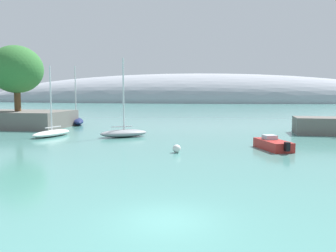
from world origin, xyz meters
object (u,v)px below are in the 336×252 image
at_px(sailboat_white_mid_mooring, 52,132).
at_px(sailboat_navy_outer_mooring, 76,121).
at_px(motorboat_red_alongside_breakwater, 273,144).
at_px(sailboat_grey_near_shore, 124,132).
at_px(mooring_buoy_white, 177,149).
at_px(tree_clump_shore, 16,70).

bearing_deg(sailboat_white_mid_mooring, sailboat_navy_outer_mooring, -152.40).
bearing_deg(motorboat_red_alongside_breakwater, sailboat_grey_near_shore, 47.90).
relative_size(motorboat_red_alongside_breakwater, mooring_buoy_white, 7.01).
bearing_deg(mooring_buoy_white, sailboat_white_mid_mooring, 150.74).
xyz_separation_m(tree_clump_shore, sailboat_grey_near_shore, (18.32, -8.01, -7.95)).
relative_size(sailboat_white_mid_mooring, motorboat_red_alongside_breakwater, 1.66).
bearing_deg(tree_clump_shore, mooring_buoy_white, -34.53).
xyz_separation_m(tree_clump_shore, motorboat_red_alongside_breakwater, (34.16, -14.67, -8.03)).
bearing_deg(sailboat_white_mid_mooring, tree_clump_shore, -117.91).
distance_m(tree_clump_shore, mooring_buoy_white, 32.33).
height_order(tree_clump_shore, sailboat_navy_outer_mooring, tree_clump_shore).
bearing_deg(sailboat_grey_near_shore, tree_clump_shore, 123.38).
relative_size(tree_clump_shore, sailboat_white_mid_mooring, 1.15).
height_order(motorboat_red_alongside_breakwater, mooring_buoy_white, motorboat_red_alongside_breakwater).
distance_m(sailboat_grey_near_shore, motorboat_red_alongside_breakwater, 17.18).
distance_m(sailboat_grey_near_shore, sailboat_white_mid_mooring, 8.61).
xyz_separation_m(sailboat_white_mid_mooring, sailboat_navy_outer_mooring, (-3.78, 15.64, 0.15)).
height_order(sailboat_grey_near_shore, sailboat_white_mid_mooring, sailboat_grey_near_shore).
relative_size(sailboat_navy_outer_mooring, motorboat_red_alongside_breakwater, 1.90).
bearing_deg(sailboat_navy_outer_mooring, sailboat_grey_near_shore, 10.41).
distance_m(sailboat_white_mid_mooring, motorboat_red_alongside_breakwater, 25.12).
bearing_deg(motorboat_red_alongside_breakwater, sailboat_navy_outer_mooring, 33.28).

